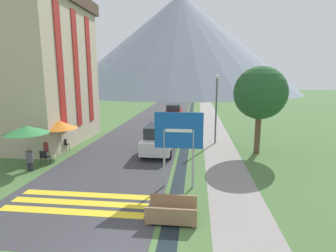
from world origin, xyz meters
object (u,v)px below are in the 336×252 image
cafe_umbrella_front_green (26,130)px  person_seated_near (47,148)px  cafe_umbrella_middle_orange (60,125)px  parked_car_near (159,139)px  cafe_chair_far_left (65,144)px  road_sign (179,137)px  tree_by_path (260,93)px  cafe_chair_far_right (64,142)px  parked_car_far (174,112)px  person_seated_far (29,158)px  footbridge (172,213)px  hotel_building (38,64)px  cafe_chair_middle (51,148)px  cafe_chair_near_left (44,156)px  streetlamp (216,103)px

cafe_umbrella_front_green → person_seated_near: (-0.00, 1.65, -1.43)m
cafe_umbrella_middle_orange → person_seated_near: 1.60m
parked_car_near → cafe_chair_far_left: parked_car_near is taller
road_sign → cafe_umbrella_middle_orange: bearing=151.6°
cafe_umbrella_front_green → tree_by_path: tree_by_path is taller
cafe_chair_far_right → cafe_chair_far_left: bearing=-77.4°
parked_car_far → person_seated_far: parked_car_far is taller
footbridge → road_sign: bearing=89.3°
road_sign → cafe_chair_far_left: (-7.82, 4.88, -1.75)m
footbridge → cafe_chair_far_left: bearing=136.0°
hotel_building → road_sign: size_ratio=3.18×
footbridge → cafe_chair_middle: 10.40m
footbridge → cafe_chair_far_right: bearing=135.3°
footbridge → person_seated_far: size_ratio=1.33×
road_sign → cafe_chair_near_left: (-7.55, 2.13, -1.75)m
parked_car_far → streetlamp: bearing=-68.8°
cafe_chair_far_right → cafe_umbrella_middle_orange: bearing=-88.3°
footbridge → parked_car_far: bearing=94.8°
cafe_chair_far_left → cafe_chair_far_right: same height
road_sign → footbridge: 3.34m
streetlamp → cafe_chair_far_right: bearing=-164.2°
road_sign → person_seated_near: bearing=158.4°
cafe_chair_far_left → cafe_umbrella_middle_orange: (0.18, -0.74, 1.40)m
cafe_chair_far_left → cafe_chair_near_left: bearing=-68.1°
cafe_chair_middle → tree_by_path: bearing=21.8°
road_sign → streetlamp: 8.50m
parked_car_near → cafe_chair_middle: 6.68m
cafe_umbrella_middle_orange → tree_by_path: size_ratio=0.39×
parked_car_near → person_seated_near: 6.75m
person_seated_near → streetlamp: (10.16, 5.03, 2.26)m
footbridge → parked_car_near: 8.17m
road_sign → cafe_umbrella_middle_orange: road_sign is taller
person_seated_far → cafe_chair_far_left: bearing=90.4°
person_seated_near → footbridge: bearing=-36.1°
cafe_umbrella_middle_orange → streetlamp: size_ratio=0.43×
cafe_chair_middle → cafe_umbrella_middle_orange: size_ratio=0.40×
parked_car_near → cafe_umbrella_middle_orange: bearing=-168.7°
cafe_chair_far_left → cafe_chair_far_right: 0.51m
cafe_chair_middle → cafe_chair_far_right: (0.05, 1.45, 0.00)m
parked_car_far → cafe_umbrella_middle_orange: (-5.84, -14.19, 1.00)m
road_sign → person_seated_far: bearing=171.1°
parked_car_far → cafe_umbrella_front_green: cafe_umbrella_front_green is taller
footbridge → cafe_chair_middle: cafe_chair_middle is taller
parked_car_near → streetlamp: (3.77, 2.86, 2.04)m
cafe_chair_near_left → cafe_chair_far_right: bearing=85.1°
cafe_umbrella_front_green → cafe_chair_middle: bearing=93.0°
parked_car_far → cafe_chair_near_left: size_ratio=5.12×
parked_car_far → parked_car_near: bearing=-89.2°
footbridge → parked_car_near: (-1.60, 7.98, 0.68)m
cafe_chair_middle → road_sign: bearing=-12.7°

